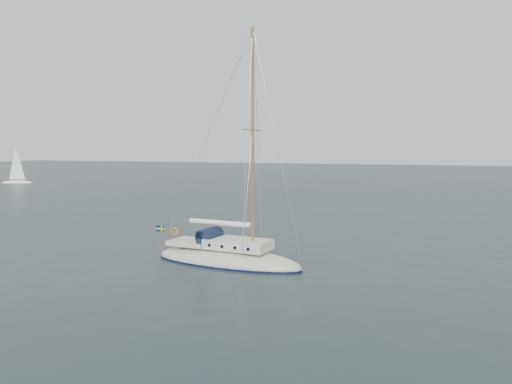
% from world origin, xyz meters
% --- Properties ---
extents(ground, '(300.00, 300.00, 0.00)m').
position_xyz_m(ground, '(0.00, 0.00, 0.00)').
color(ground, black).
rests_on(ground, ground).
extents(sailboat, '(9.39, 2.81, 13.38)m').
position_xyz_m(sailboat, '(-0.95, 0.70, 1.01)').
color(sailboat, beige).
rests_on(sailboat, ground).
extents(dinghy, '(3.07, 1.39, 0.44)m').
position_xyz_m(dinghy, '(-2.96, 1.15, 0.19)').
color(dinghy, '#49484D').
rests_on(dinghy, ground).
extents(distant_yacht_a, '(5.46, 2.91, 7.23)m').
position_xyz_m(distant_yacht_a, '(-57.56, 43.96, 3.09)').
color(distant_yacht_a, white).
rests_on(distant_yacht_a, ground).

